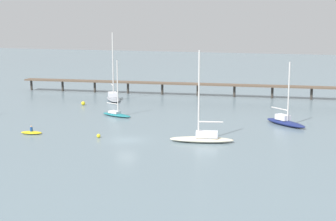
{
  "coord_description": "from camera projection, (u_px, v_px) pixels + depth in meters",
  "views": [
    {
      "loc": [
        27.9,
        -57.73,
        14.95
      ],
      "look_at": [
        0.0,
        14.98,
        1.5
      ],
      "focal_mm": 53.86,
      "sensor_mm": 36.0,
      "label": 1
    }
  ],
  "objects": [
    {
      "name": "sailboat_navy",
      "position": [
        285.0,
        121.0,
        75.03
      ],
      "size": [
        7.24,
        6.26,
        9.47
      ],
      "color": "navy",
      "rests_on": "ground_plane"
    },
    {
      "name": "mooring_buoy_far",
      "position": [
        83.0,
        103.0,
        93.5
      ],
      "size": [
        0.72,
        0.72,
        0.72
      ],
      "primitive_type": "sphere",
      "color": "yellow",
      "rests_on": "ground_plane"
    },
    {
      "name": "sailboat_cream",
      "position": [
        203.0,
        137.0,
        64.31
      ],
      "size": [
        8.47,
        4.18,
        11.71
      ],
      "color": "beige",
      "rests_on": "ground_plane"
    },
    {
      "name": "sailboat_gray",
      "position": [
        113.0,
        97.0,
        99.4
      ],
      "size": [
        6.67,
        8.38,
        13.28
      ],
      "color": "gray",
      "rests_on": "ground_plane"
    },
    {
      "name": "mooring_buoy_mid",
      "position": [
        99.0,
        136.0,
        66.85
      ],
      "size": [
        0.52,
        0.52,
        0.52
      ],
      "primitive_type": "sphere",
      "color": "yellow",
      "rests_on": "ground_plane"
    },
    {
      "name": "pier",
      "position": [
        281.0,
        83.0,
        101.35
      ],
      "size": [
        86.0,
        13.95,
        6.58
      ],
      "color": "brown",
      "rests_on": "ground_plane"
    },
    {
      "name": "ground_plane",
      "position": [
        127.0,
        140.0,
        65.5
      ],
      "size": [
        400.0,
        400.0,
        0.0
      ],
      "primitive_type": "plane",
      "color": "slate"
    },
    {
      "name": "dinghy_yellow",
      "position": [
        31.0,
        132.0,
        69.23
      ],
      "size": [
        3.18,
        1.86,
        1.14
      ],
      "color": "yellow",
      "rests_on": "ground_plane"
    },
    {
      "name": "sailboat_teal",
      "position": [
        116.0,
        113.0,
        82.38
      ],
      "size": [
        6.21,
        3.38,
        9.17
      ],
      "color": "#1E727A",
      "rests_on": "ground_plane"
    }
  ]
}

